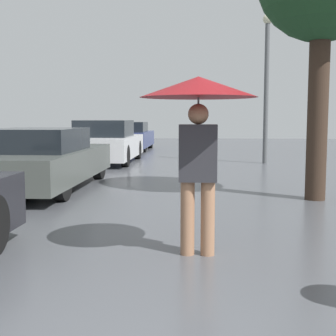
% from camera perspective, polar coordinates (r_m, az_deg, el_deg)
% --- Properties ---
extents(pedestrian, '(1.15, 1.15, 1.77)m').
position_cam_1_polar(pedestrian, '(4.59, 3.72, 7.36)').
color(pedestrian, '#9E7051').
rests_on(pedestrian, ground_plane).
extents(parked_car_second, '(1.80, 4.54, 1.17)m').
position_cam_1_polar(parked_car_second, '(9.41, -15.19, 1.01)').
color(parked_car_second, '#4C514C').
rests_on(parked_car_second, ground_plane).
extents(parked_car_third, '(1.78, 4.12, 1.30)m').
position_cam_1_polar(parked_car_third, '(14.47, -7.58, 3.05)').
color(parked_car_third, silver).
rests_on(parked_car_third, ground_plane).
extents(parked_car_farthest, '(1.88, 3.99, 1.19)m').
position_cam_1_polar(parked_car_farthest, '(20.02, -4.97, 3.81)').
color(parked_car_farthest, navy).
rests_on(parked_car_farthest, ground_plane).
extents(street_lamp, '(0.29, 0.29, 4.39)m').
position_cam_1_polar(street_lamp, '(14.42, 11.93, 10.87)').
color(street_lamp, '#515456').
rests_on(street_lamp, ground_plane).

